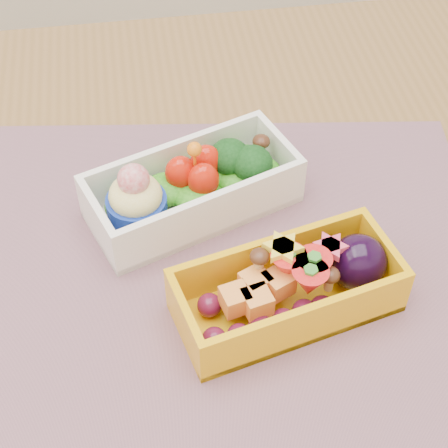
{
  "coord_description": "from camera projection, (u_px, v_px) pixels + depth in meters",
  "views": [
    {
      "loc": [
        -0.08,
        -0.41,
        1.25
      ],
      "look_at": [
        -0.02,
        0.01,
        0.79
      ],
      "focal_mm": 58.5,
      "sensor_mm": 36.0,
      "label": 1
    }
  ],
  "objects": [
    {
      "name": "bento_yellow",
      "position": [
        292.0,
        288.0,
        0.59
      ],
      "size": [
        0.19,
        0.12,
        0.06
      ],
      "rotation": [
        0.0,
        0.0,
        0.24
      ],
      "color": "#E8A40B",
      "rests_on": "placemat"
    },
    {
      "name": "bento_white",
      "position": [
        192.0,
        188.0,
        0.66
      ],
      "size": [
        0.21,
        0.15,
        0.08
      ],
      "rotation": [
        0.0,
        0.0,
        0.36
      ],
      "color": "white",
      "rests_on": "placemat"
    },
    {
      "name": "table",
      "position": [
        246.0,
        321.0,
        0.72
      ],
      "size": [
        1.2,
        0.8,
        0.75
      ],
      "color": "brown",
      "rests_on": "ground"
    },
    {
      "name": "placemat",
      "position": [
        216.0,
        259.0,
        0.64
      ],
      "size": [
        0.52,
        0.43,
        0.0
      ],
      "primitive_type": "cube",
      "rotation": [
        0.0,
        0.0,
        -0.13
      ],
      "color": "#835A61",
      "rests_on": "table"
    }
  ]
}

